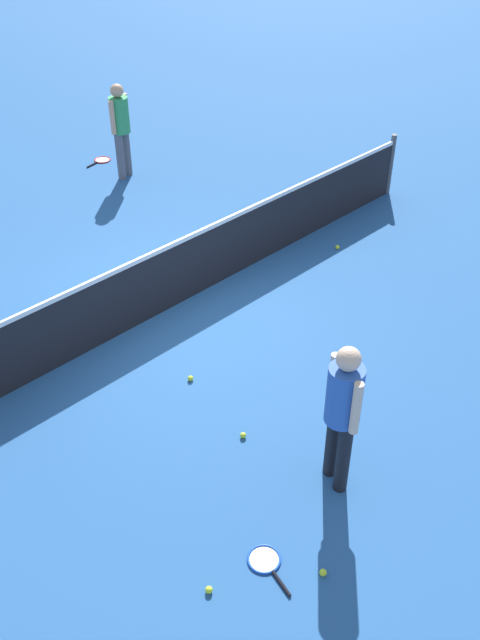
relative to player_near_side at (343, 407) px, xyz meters
name	(u,v)px	position (x,y,z in m)	size (l,w,h in m)	color
ground_plane	(170,308)	(0.76, 3.50, -1.01)	(40.00, 40.00, 0.00)	#265693
court_net	(168,277)	(0.76, 3.50, -0.51)	(10.09, 0.09, 1.07)	#4C4C51
player_near_side	(343,407)	(0.00, 0.00, 0.00)	(0.45, 0.51, 1.70)	black
player_far_side	(120,123)	(2.89, 7.30, 0.00)	(0.52, 0.44, 1.70)	#595960
tennis_racket_near_player	(266,562)	(-1.20, -0.18, -1.00)	(0.38, 0.61, 0.03)	blue
tennis_racket_far_player	(101,160)	(2.98, 8.19, -1.00)	(0.61, 0.37, 0.03)	red
tennis_ball_by_net	(209,590)	(-1.76, -0.04, -0.98)	(0.07, 0.07, 0.07)	#C6E033
tennis_ball_midcourt	(191,378)	(-0.03, 2.17, -0.98)	(0.07, 0.07, 0.07)	#C6E033
tennis_ball_baseline	(323,573)	(-0.93, -0.62, -0.98)	(0.07, 0.07, 0.07)	#C6E033
tennis_ball_stray_left	(243,435)	(-0.25, 1.07, -0.98)	(0.07, 0.07, 0.07)	#C6E033
tennis_ball_stray_right	(337,247)	(3.61, 2.88, -0.98)	(0.07, 0.07, 0.07)	#C6E033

